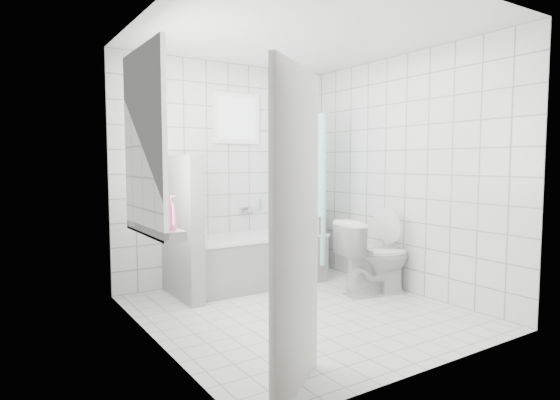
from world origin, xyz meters
TOP-DOWN VIEW (x-y plane):
  - ground at (0.00, 0.00)m, footprint 3.00×3.00m
  - ceiling at (0.00, 0.00)m, footprint 3.00×3.00m
  - wall_back at (0.00, 1.50)m, footprint 2.80×0.02m
  - wall_front at (0.00, -1.50)m, footprint 2.80×0.02m
  - wall_left at (-1.40, 0.00)m, footprint 0.02×3.00m
  - wall_right at (1.40, 0.00)m, footprint 0.02×3.00m
  - window_left at (-1.35, 0.30)m, footprint 0.01×0.90m
  - window_back at (0.10, 1.46)m, footprint 0.50×0.01m
  - window_sill at (-1.31, 0.30)m, footprint 0.18×1.02m
  - door at (-0.93, -1.24)m, footprint 0.67×0.50m
  - bathtub at (0.12, 1.12)m, footprint 1.65×0.77m
  - partition_wall at (-0.77, 1.07)m, footprint 0.15×0.85m
  - tiled_ledge at (1.14, 1.38)m, footprint 0.40×0.24m
  - toilet at (1.03, 0.07)m, footprint 0.87×0.60m
  - curtain_rod at (0.89, 1.10)m, footprint 0.02×0.80m
  - shower_curtain at (0.89, 0.97)m, footprint 0.14×0.48m
  - tub_faucet at (0.22, 1.46)m, footprint 0.18×0.06m
  - sill_bottles at (-1.30, 0.26)m, footprint 0.15×0.81m
  - ledge_bottles at (1.17, 1.37)m, footprint 0.18×0.18m

SIDE VIEW (x-z plane):
  - ground at x=0.00m, z-range 0.00..0.00m
  - tiled_ledge at x=1.14m, z-range 0.00..0.55m
  - bathtub at x=0.12m, z-range 0.00..0.58m
  - toilet at x=1.03m, z-range 0.00..0.81m
  - ledge_bottles at x=1.17m, z-range 0.54..0.81m
  - partition_wall at x=-0.77m, z-range 0.00..1.50m
  - tub_faucet at x=0.22m, z-range 0.82..0.88m
  - window_sill at x=-1.31m, z-range 0.82..0.90m
  - door at x=-0.93m, z-range 0.00..2.00m
  - sill_bottles at x=-1.30m, z-range 0.87..1.17m
  - shower_curtain at x=0.89m, z-range 0.21..1.99m
  - wall_back at x=0.00m, z-range 0.00..2.60m
  - wall_front at x=0.00m, z-range 0.00..2.60m
  - wall_left at x=-1.40m, z-range 0.00..2.60m
  - wall_right at x=1.40m, z-range 0.00..2.60m
  - window_left at x=-1.35m, z-range 0.90..2.30m
  - window_back at x=0.10m, z-range 1.70..2.20m
  - curtain_rod at x=0.89m, z-range 1.99..2.01m
  - ceiling at x=0.00m, z-range 2.60..2.60m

